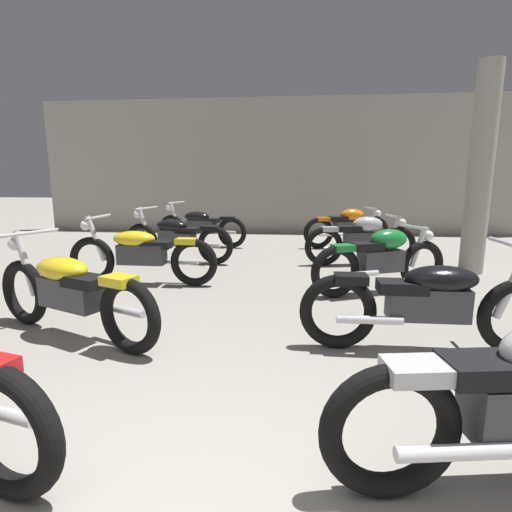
% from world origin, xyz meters
% --- Properties ---
extents(back_wall, '(13.23, 0.24, 3.60)m').
position_xyz_m(back_wall, '(0.00, 10.36, 1.80)').
color(back_wall, '#9E998E').
rests_on(back_wall, ground).
extents(support_pillar, '(0.36, 0.36, 3.20)m').
position_xyz_m(support_pillar, '(3.28, 5.78, 1.60)').
color(support_pillar, '#9E998E').
rests_on(support_pillar, ground).
extents(motorcycle_left_row_1, '(2.04, 1.04, 0.97)m').
position_xyz_m(motorcycle_left_row_1, '(-1.60, 2.57, 0.45)').
color(motorcycle_left_row_1, black).
rests_on(motorcycle_left_row_1, ground).
extents(motorcycle_left_row_2, '(2.17, 0.68, 0.97)m').
position_xyz_m(motorcycle_left_row_2, '(-1.69, 4.52, 0.45)').
color(motorcycle_left_row_2, black).
rests_on(motorcycle_left_row_2, ground).
extents(motorcycle_left_row_3, '(2.14, 0.76, 0.97)m').
position_xyz_m(motorcycle_left_row_3, '(-1.67, 6.15, 0.45)').
color(motorcycle_left_row_3, black).
rests_on(motorcycle_left_row_3, ground).
extents(motorcycle_left_row_4, '(2.13, 0.80, 0.97)m').
position_xyz_m(motorcycle_left_row_4, '(-1.66, 7.92, 0.45)').
color(motorcycle_left_row_4, black).
rests_on(motorcycle_left_row_4, ground).
extents(motorcycle_right_row_1, '(2.17, 0.68, 0.97)m').
position_xyz_m(motorcycle_right_row_1, '(1.63, 2.58, 0.45)').
color(motorcycle_right_row_1, black).
rests_on(motorcycle_right_row_1, ground).
extents(motorcycle_right_row_2, '(1.85, 0.88, 0.88)m').
position_xyz_m(motorcycle_right_row_2, '(1.59, 4.40, 0.46)').
color(motorcycle_right_row_2, black).
rests_on(motorcycle_right_row_2, ground).
extents(motorcycle_right_row_3, '(1.96, 0.61, 0.88)m').
position_xyz_m(motorcycle_right_row_3, '(1.61, 6.18, 0.46)').
color(motorcycle_right_row_3, black).
rests_on(motorcycle_right_row_3, ground).
extents(motorcycle_right_row_4, '(1.92, 0.74, 0.88)m').
position_xyz_m(motorcycle_right_row_4, '(1.58, 8.02, 0.46)').
color(motorcycle_right_row_4, black).
rests_on(motorcycle_right_row_4, ground).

